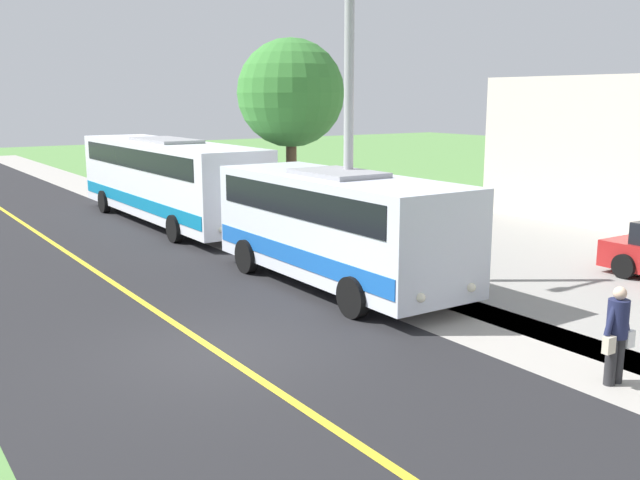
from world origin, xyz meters
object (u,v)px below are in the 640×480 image
at_px(street_light_pole, 344,114).
at_px(transit_bus_rear, 167,177).
at_px(pedestrian_with_bags, 617,333).
at_px(tree_curbside, 291,94).
at_px(shuttle_bus_front, 338,223).

bearing_deg(street_light_pole, transit_bus_rear, -88.41).
bearing_deg(pedestrian_with_bags, tree_curbside, -100.62).
bearing_deg(street_light_pole, pedestrian_with_bags, 88.83).
xyz_separation_m(street_light_pole, tree_curbside, (-2.53, -6.58, 0.51)).
distance_m(shuttle_bus_front, street_light_pole, 2.64).
height_order(pedestrian_with_bags, street_light_pole, street_light_pole).
xyz_separation_m(pedestrian_with_bags, tree_curbside, (-2.69, -14.33, 3.82)).
distance_m(transit_bus_rear, street_light_pole, 11.00).
xyz_separation_m(transit_bus_rear, street_light_pole, (-0.30, 10.71, 2.48)).
distance_m(transit_bus_rear, pedestrian_with_bags, 18.49).
relative_size(shuttle_bus_front, tree_curbside, 1.19).
bearing_deg(tree_curbside, pedestrian_with_bags, 79.38).
relative_size(transit_bus_rear, pedestrian_with_bags, 7.24).
bearing_deg(transit_bus_rear, street_light_pole, 91.59).
distance_m(pedestrian_with_bags, tree_curbside, 15.08).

